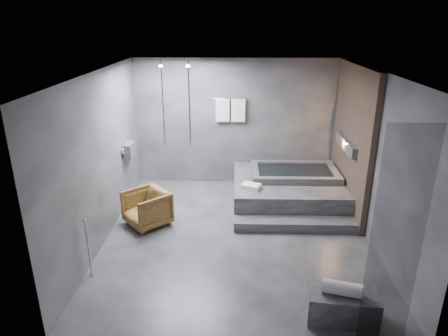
{
  "coord_description": "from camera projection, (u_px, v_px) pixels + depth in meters",
  "views": [
    {
      "loc": [
        -0.05,
        -6.14,
        3.56
      ],
      "look_at": [
        -0.23,
        0.3,
        1.15
      ],
      "focal_mm": 32.0,
      "sensor_mm": 36.0,
      "label": 1
    }
  ],
  "objects": [
    {
      "name": "concrete_bench",
      "position": [
        342.0,
        305.0,
        5.0
      ],
      "size": [
        0.91,
        0.56,
        0.39
      ],
      "primitive_type": "cube",
      "rotation": [
        0.0,
        0.0,
        -0.11
      ],
      "color": "#2F2F31",
      "rests_on": "ground"
    },
    {
      "name": "tub_step",
      "position": [
        295.0,
        224.0,
        7.18
      ],
      "size": [
        2.2,
        0.36,
        0.18
      ],
      "primitive_type": "cube",
      "color": "#2F2F31",
      "rests_on": "ground"
    },
    {
      "name": "tub_deck",
      "position": [
        287.0,
        190.0,
        8.23
      ],
      "size": [
        2.2,
        2.0,
        0.5
      ],
      "primitive_type": "cube",
      "color": "#2F2F31",
      "rests_on": "ground"
    },
    {
      "name": "deck_towel",
      "position": [
        251.0,
        186.0,
        7.65
      ],
      "size": [
        0.41,
        0.36,
        0.09
      ],
      "primitive_type": "cube",
      "rotation": [
        0.0,
        0.0,
        -0.39
      ],
      "color": "silver",
      "rests_on": "tub_deck"
    },
    {
      "name": "driftwood_chair",
      "position": [
        147.0,
        208.0,
        7.26
      ],
      "size": [
        1.01,
        1.01,
        0.66
      ],
      "primitive_type": "imported",
      "rotation": [
        0.0,
        0.0,
        -0.85
      ],
      "color": "#462D11",
      "rests_on": "ground"
    },
    {
      "name": "room",
      "position": [
        262.0,
        137.0,
        6.6
      ],
      "size": [
        5.0,
        5.04,
        2.82
      ],
      "color": "#2A2A2C",
      "rests_on": "ground"
    },
    {
      "name": "rolled_towel",
      "position": [
        342.0,
        288.0,
        4.87
      ],
      "size": [
        0.51,
        0.3,
        0.17
      ],
      "primitive_type": "cylinder",
      "rotation": [
        0.0,
        1.57,
        -0.27
      ],
      "color": "white",
      "rests_on": "concrete_bench"
    }
  ]
}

